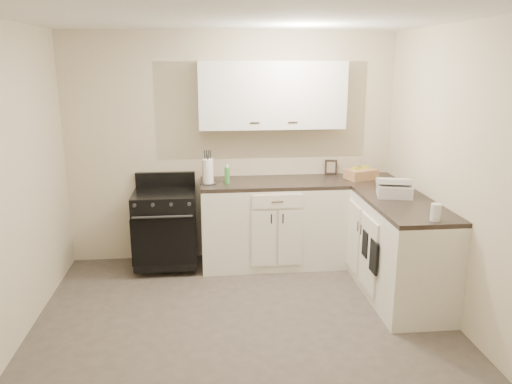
{
  "coord_description": "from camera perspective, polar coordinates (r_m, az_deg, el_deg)",
  "views": [
    {
      "loc": [
        -0.3,
        -3.66,
        2.18
      ],
      "look_at": [
        0.17,
        0.85,
        1.0
      ],
      "focal_mm": 35.0,
      "sensor_mm": 36.0,
      "label": 1
    }
  ],
  "objects": [
    {
      "name": "paper_towel",
      "position": [
        5.23,
        -5.51,
        2.33
      ],
      "size": [
        0.12,
        0.12,
        0.26
      ],
      "primitive_type": "cylinder",
      "rotation": [
        0.0,
        0.0,
        -0.08
      ],
      "color": "white",
      "rests_on": "countertop_back"
    },
    {
      "name": "floor",
      "position": [
        4.27,
        -1.14,
        -16.06
      ],
      "size": [
        3.6,
        3.6,
        0.0
      ],
      "primitive_type": "plane",
      "color": "#473F38",
      "rests_on": "ground"
    },
    {
      "name": "countertop_grill",
      "position": [
        4.93,
        15.51,
        0.21
      ],
      "size": [
        0.38,
        0.36,
        0.11
      ],
      "primitive_type": "cube",
      "rotation": [
        0.0,
        0.0,
        -0.25
      ],
      "color": "silver",
      "rests_on": "countertop_right"
    },
    {
      "name": "wall_back",
      "position": [
        5.55,
        -2.79,
        4.98
      ],
      "size": [
        3.6,
        0.0,
        3.6
      ],
      "primitive_type": "plane",
      "rotation": [
        1.57,
        0.0,
        0.0
      ],
      "color": "beige",
      "rests_on": "ground"
    },
    {
      "name": "countertop_back",
      "position": [
        5.36,
        1.98,
        1.04
      ],
      "size": [
        1.55,
        0.6,
        0.04
      ],
      "primitive_type": "cube",
      "color": "black",
      "rests_on": "base_cabinets_back"
    },
    {
      "name": "stove",
      "position": [
        5.43,
        -10.3,
        -4.06
      ],
      "size": [
        0.65,
        0.55,
        0.79
      ],
      "primitive_type": "cube",
      "color": "black",
      "rests_on": "floor"
    },
    {
      "name": "ceiling",
      "position": [
        3.68,
        -1.35,
        19.62
      ],
      "size": [
        3.6,
        3.6,
        0.0
      ],
      "primitive_type": "plane",
      "color": "white",
      "rests_on": "wall_back"
    },
    {
      "name": "base_cabinets_right",
      "position": [
        5.15,
        14.93,
        -5.48
      ],
      "size": [
        0.6,
        1.9,
        0.9
      ],
      "primitive_type": "cube",
      "color": "silver",
      "rests_on": "floor"
    },
    {
      "name": "wicker_basket",
      "position": [
        5.56,
        11.9,
        2.01
      ],
      "size": [
        0.37,
        0.31,
        0.11
      ],
      "primitive_type": "cube",
      "rotation": [
        0.0,
        0.0,
        0.34
      ],
      "color": "tan",
      "rests_on": "countertop_right"
    },
    {
      "name": "wall_right",
      "position": [
        4.32,
        23.3,
        0.99
      ],
      "size": [
        0.0,
        3.6,
        3.6
      ],
      "primitive_type": "plane",
      "rotation": [
        1.57,
        0.0,
        -1.57
      ],
      "color": "beige",
      "rests_on": "ground"
    },
    {
      "name": "picture_frame",
      "position": [
        5.72,
        8.55,
        2.83
      ],
      "size": [
        0.14,
        0.07,
        0.17
      ],
      "primitive_type": "cube",
      "rotation": [
        -0.14,
        0.0,
        -0.22
      ],
      "color": "black",
      "rests_on": "countertop_back"
    },
    {
      "name": "oven_mitt_near",
      "position": [
        4.6,
        13.33,
        -7.22
      ],
      "size": [
        0.02,
        0.17,
        0.3
      ],
      "primitive_type": "cube",
      "color": "black",
      "rests_on": "base_cabinets_right"
    },
    {
      "name": "wall_front",
      "position": [
        2.1,
        2.93,
        -11.71
      ],
      "size": [
        3.6,
        0.0,
        3.6
      ],
      "primitive_type": "plane",
      "rotation": [
        -1.57,
        0.0,
        0.0
      ],
      "color": "beige",
      "rests_on": "ground"
    },
    {
      "name": "knife_block",
      "position": [
        5.34,
        -5.52,
        2.52
      ],
      "size": [
        0.12,
        0.11,
        0.25
      ],
      "primitive_type": "cube",
      "rotation": [
        0.0,
        0.0,
        -0.1
      ],
      "color": "tan",
      "rests_on": "countertop_back"
    },
    {
      "name": "upper_cabinets",
      "position": [
        5.37,
        1.84,
        11.01
      ],
      "size": [
        1.55,
        0.3,
        0.7
      ],
      "primitive_type": "cube",
      "color": "white",
      "rests_on": "wall_back"
    },
    {
      "name": "soap_bottle",
      "position": [
        5.25,
        -3.31,
        1.91
      ],
      "size": [
        0.06,
        0.06,
        0.17
      ],
      "primitive_type": "cylinder",
      "rotation": [
        0.0,
        0.0,
        -0.1
      ],
      "color": "green",
      "rests_on": "countertop_back"
    },
    {
      "name": "oven_mitt_far",
      "position": [
        4.81,
        12.4,
        -5.82
      ],
      "size": [
        0.02,
        0.14,
        0.25
      ],
      "primitive_type": "cube",
      "color": "black",
      "rests_on": "base_cabinets_right"
    },
    {
      "name": "glass_jar",
      "position": [
        4.26,
        19.86,
        -2.2
      ],
      "size": [
        0.09,
        0.09,
        0.14
      ],
      "primitive_type": "cylinder",
      "rotation": [
        0.0,
        0.0,
        0.1
      ],
      "color": "silver",
      "rests_on": "countertop_right"
    },
    {
      "name": "base_cabinets_back",
      "position": [
        5.49,
        1.93,
        -3.73
      ],
      "size": [
        1.55,
        0.6,
        0.9
      ],
      "primitive_type": "cube",
      "color": "silver",
      "rests_on": "floor"
    },
    {
      "name": "countertop_right",
      "position": [
        5.02,
        15.28,
        -0.43
      ],
      "size": [
        0.6,
        1.9,
        0.04
      ],
      "primitive_type": "cube",
      "color": "black",
      "rests_on": "base_cabinets_right"
    }
  ]
}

